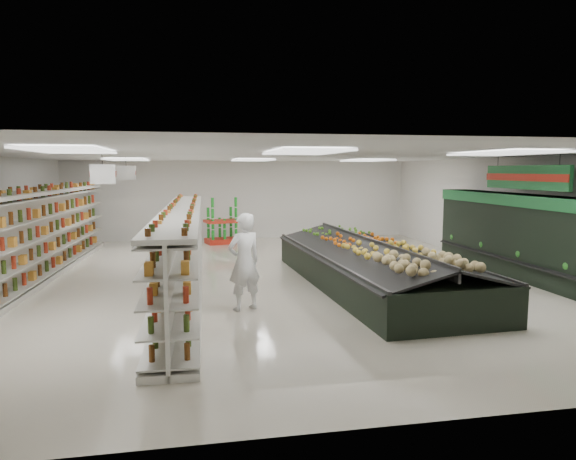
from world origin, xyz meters
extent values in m
plane|color=beige|center=(0.00, 0.00, 0.00)|extent=(16.00, 16.00, 0.00)
cube|color=white|center=(0.00, 0.00, 3.20)|extent=(14.00, 16.00, 0.02)
cube|color=silver|center=(0.00, 8.00, 1.60)|extent=(14.00, 0.02, 3.20)
cube|color=silver|center=(0.00, -8.00, 1.60)|extent=(14.00, 0.02, 3.20)
cube|color=silver|center=(7.00, 0.00, 1.60)|extent=(0.02, 16.00, 3.20)
cube|color=black|center=(6.55, -1.50, 1.10)|extent=(0.80, 8.00, 2.20)
cube|color=#1C6A31|center=(6.53, -1.50, 2.05)|extent=(0.85, 8.00, 0.30)
cube|color=black|center=(6.30, -1.50, 0.55)|extent=(0.55, 7.80, 0.15)
cube|color=beige|center=(6.40, -1.50, 1.35)|extent=(0.45, 7.70, 0.03)
cube|color=beige|center=(6.40, -1.50, 1.65)|extent=(0.45, 7.70, 0.03)
cube|color=white|center=(-3.80, -2.00, 2.75)|extent=(0.50, 0.06, 0.40)
cube|color=red|center=(-3.80, -2.00, 2.75)|extent=(0.52, 0.02, 0.12)
cylinder|color=black|center=(-3.80, -2.00, 3.05)|extent=(0.01, 0.01, 0.50)
cube|color=white|center=(-3.80, 2.00, 2.75)|extent=(0.50, 0.06, 0.40)
cube|color=red|center=(-3.80, 2.00, 2.75)|extent=(0.52, 0.02, 0.12)
cylinder|color=black|center=(-3.80, 2.00, 3.05)|extent=(0.01, 0.01, 0.50)
cube|color=#1C6A31|center=(6.25, -1.50, 2.65)|extent=(0.10, 3.20, 0.60)
cube|color=red|center=(6.19, -1.50, 2.65)|extent=(0.03, 3.20, 0.18)
cylinder|color=black|center=(6.25, -2.70, 3.05)|extent=(0.01, 0.01, 0.50)
cylinder|color=black|center=(6.25, -0.30, 3.05)|extent=(0.01, 0.01, 0.50)
cube|color=silver|center=(-6.07, 0.14, 0.07)|extent=(1.61, 13.28, 0.13)
cube|color=silver|center=(-6.07, 0.14, 1.10)|extent=(0.68, 13.24, 2.21)
cube|color=silver|center=(-6.07, 0.14, 2.25)|extent=(1.61, 13.28, 0.09)
cube|color=beige|center=(-6.32, 0.15, 0.20)|extent=(1.10, 13.15, 0.03)
cube|color=beige|center=(-6.32, 0.15, 0.68)|extent=(1.10, 13.15, 0.03)
cube|color=beige|center=(-6.32, 0.15, 1.16)|extent=(1.10, 13.15, 0.03)
cube|color=beige|center=(-6.32, 0.15, 1.65)|extent=(1.10, 13.15, 0.03)
cube|color=beige|center=(-6.32, 0.15, 2.13)|extent=(1.10, 13.15, 0.03)
cube|color=beige|center=(-5.82, 0.13, 0.20)|extent=(1.10, 13.15, 0.03)
cube|color=beige|center=(-5.82, 0.13, 0.68)|extent=(1.10, 13.15, 0.03)
cube|color=beige|center=(-5.82, 0.13, 1.16)|extent=(1.10, 13.15, 0.03)
cube|color=beige|center=(-5.82, 0.13, 1.65)|extent=(1.10, 13.15, 0.03)
cube|color=beige|center=(-5.82, 0.13, 2.13)|extent=(1.10, 13.15, 0.03)
cube|color=silver|center=(-2.24, -0.78, 0.06)|extent=(1.13, 11.23, 0.11)
cube|color=silver|center=(-2.24, -0.78, 0.93)|extent=(0.35, 11.21, 1.87)
cube|color=silver|center=(-2.24, -0.78, 1.91)|extent=(1.13, 11.23, 0.07)
cube|color=beige|center=(-2.45, -0.77, 0.17)|extent=(0.70, 11.12, 0.03)
cube|color=beige|center=(-2.45, -0.77, 0.58)|extent=(0.70, 11.12, 0.03)
cube|color=beige|center=(-2.45, -0.77, 0.99)|extent=(0.70, 11.12, 0.03)
cube|color=beige|center=(-2.45, -0.77, 1.39)|extent=(0.70, 11.12, 0.03)
cube|color=beige|center=(-2.45, -0.77, 1.80)|extent=(0.70, 11.12, 0.03)
cube|color=beige|center=(-2.02, -0.78, 0.17)|extent=(0.70, 11.12, 0.03)
cube|color=beige|center=(-2.02, -0.78, 0.58)|extent=(0.70, 11.12, 0.03)
cube|color=beige|center=(-2.02, -0.78, 0.99)|extent=(0.70, 11.12, 0.03)
cube|color=beige|center=(-2.02, -0.78, 1.39)|extent=(0.70, 11.12, 0.03)
cube|color=beige|center=(-2.02, -0.78, 1.80)|extent=(0.70, 11.12, 0.03)
cube|color=black|center=(2.27, -1.34, 0.39)|extent=(3.07, 7.99, 0.79)
cube|color=#262626|center=(0.97, -1.40, 0.81)|extent=(0.44, 7.87, 0.07)
cube|color=#262626|center=(3.57, -1.28, 0.81)|extent=(0.44, 7.87, 0.07)
cube|color=black|center=(1.57, -1.37, 0.92)|extent=(1.82, 7.82, 0.40)
cube|color=black|center=(2.97, -1.30, 0.92)|extent=(1.82, 7.82, 0.40)
cube|color=#262626|center=(2.27, -1.34, 1.04)|extent=(0.42, 7.76, 0.28)
cube|color=red|center=(-0.86, 6.71, 0.10)|extent=(1.39, 1.09, 0.20)
cube|color=red|center=(-0.86, 6.71, 0.87)|extent=(1.45, 1.15, 0.10)
imported|color=silver|center=(-1.00, -2.91, 0.99)|extent=(0.85, 0.72, 1.98)
imported|color=#9B875F|center=(-2.80, 2.86, 0.83)|extent=(0.77, 0.94, 1.66)
camera|label=1|loc=(-2.04, -13.11, 2.84)|focal=32.00mm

